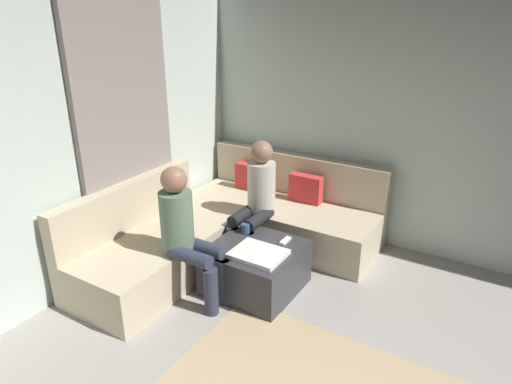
{
  "coord_description": "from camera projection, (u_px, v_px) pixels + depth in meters",
  "views": [
    {
      "loc": [
        0.32,
        -1.57,
        2.38
      ],
      "look_at": [
        -1.63,
        1.63,
        0.85
      ],
      "focal_mm": 31.71,
      "sensor_mm": 36.0,
      "label": 1
    }
  ],
  "objects": [
    {
      "name": "sectional_couch",
      "position": [
        231.0,
        227.0,
        4.67
      ],
      "size": [
        2.1,
        2.55,
        0.87
      ],
      "color": "#C6B593",
      "rests_on": "ground_plane"
    },
    {
      "name": "wall_back",
      "position": [
        484.0,
        130.0,
        4.11
      ],
      "size": [
        6.0,
        0.12,
        2.7
      ],
      "primitive_type": "cube",
      "color": "silver",
      "rests_on": "ground_plane"
    },
    {
      "name": "person_on_couch_back",
      "position": [
        256.0,
        197.0,
        4.44
      ],
      "size": [
        0.3,
        0.6,
        1.2
      ],
      "rotation": [
        0.0,
        0.0,
        3.14
      ],
      "color": "black",
      "rests_on": "ground_plane"
    },
    {
      "name": "game_remote",
      "position": [
        285.0,
        241.0,
        4.07
      ],
      "size": [
        0.05,
        0.15,
        0.02
      ],
      "primitive_type": "cube",
      "color": "white",
      "rests_on": "ottoman"
    },
    {
      "name": "person_on_couch_side",
      "position": [
        186.0,
        230.0,
        3.77
      ],
      "size": [
        0.6,
        0.3,
        1.2
      ],
      "rotation": [
        0.0,
        0.0,
        -1.57
      ],
      "color": "#2D3347",
      "rests_on": "ground_plane"
    },
    {
      "name": "curtain_panel",
      "position": [
        127.0,
        138.0,
        4.22
      ],
      "size": [
        0.06,
        1.1,
        2.5
      ],
      "primitive_type": "cube",
      "color": "gray",
      "rests_on": "ground_plane"
    },
    {
      "name": "coffee_mug",
      "position": [
        246.0,
        229.0,
        4.22
      ],
      "size": [
        0.08,
        0.08,
        0.1
      ],
      "primitive_type": "cylinder",
      "color": "#334C72",
      "rests_on": "ottoman"
    },
    {
      "name": "folded_blanket",
      "position": [
        258.0,
        254.0,
        3.84
      ],
      "size": [
        0.44,
        0.36,
        0.04
      ],
      "primitive_type": "cube",
      "color": "white",
      "rests_on": "ottoman"
    },
    {
      "name": "ottoman",
      "position": [
        256.0,
        268.0,
        4.07
      ],
      "size": [
        0.76,
        0.76,
        0.42
      ],
      "primitive_type": "cube",
      "color": "#333338",
      "rests_on": "ground_plane"
    }
  ]
}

